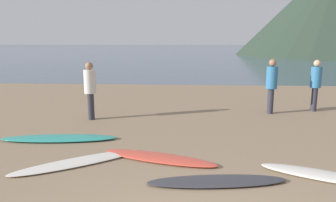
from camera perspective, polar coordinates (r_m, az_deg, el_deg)
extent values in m
cube|color=#8C7559|center=(12.87, 4.50, 0.01)|extent=(120.00, 120.00, 0.20)
cube|color=#475B6B|center=(66.48, 3.78, 8.96)|extent=(140.00, 100.00, 0.01)
ellipsoid|color=teal|center=(8.04, -18.66, -6.23)|extent=(2.72, 0.86, 0.09)
ellipsoid|color=silver|center=(6.50, -15.55, -10.29)|extent=(2.33, 1.83, 0.06)
ellipsoid|color=#D84C38|center=(6.45, -1.63, -9.95)|extent=(2.42, 1.21, 0.08)
ellipsoid|color=#333338|center=(5.53, 8.62, -13.78)|extent=(2.36, 0.77, 0.08)
ellipsoid|color=silver|center=(6.27, 25.87, -11.74)|extent=(2.14, 1.31, 0.08)
cylinder|color=#2D2D38|center=(10.70, 17.60, -0.01)|extent=(0.19, 0.19, 0.80)
cylinder|color=teal|center=(10.59, 17.83, 3.95)|extent=(0.35, 0.35, 0.69)
sphere|color=#936B4C|center=(10.55, 17.98, 6.42)|extent=(0.23, 0.23, 0.23)
cylinder|color=#2D2D38|center=(9.71, -13.41, -0.93)|extent=(0.19, 0.19, 0.78)
cylinder|color=beige|center=(9.59, -13.60, 3.35)|extent=(0.34, 0.34, 0.68)
sphere|color=#936B4C|center=(9.54, -13.73, 6.02)|extent=(0.22, 0.22, 0.22)
cylinder|color=#2D2D38|center=(11.57, 24.35, 0.27)|extent=(0.19, 0.19, 0.78)
cylinder|color=teal|center=(11.47, 24.64, 3.83)|extent=(0.34, 0.34, 0.67)
sphere|color=tan|center=(11.43, 24.81, 6.05)|extent=(0.22, 0.22, 0.22)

